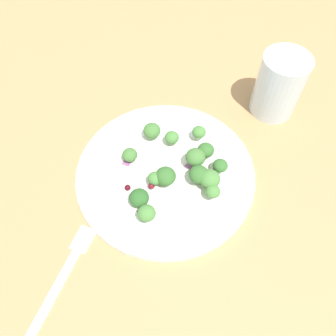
% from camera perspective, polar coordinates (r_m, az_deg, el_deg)
% --- Properties ---
extents(ground_plane, '(1.80, 1.80, 0.02)m').
position_cam_1_polar(ground_plane, '(0.53, 1.23, 0.19)').
color(ground_plane, tan).
extents(plate, '(0.27, 0.27, 0.02)m').
position_cam_1_polar(plate, '(0.50, 0.00, -1.12)').
color(plate, white).
rests_on(plate, ground_plane).
extents(dressing_pool, '(0.16, 0.16, 0.00)m').
position_cam_1_polar(dressing_pool, '(0.50, 0.00, -0.85)').
color(dressing_pool, white).
rests_on(dressing_pool, plate).
extents(broccoli_floret_0, '(0.03, 0.03, 0.03)m').
position_cam_1_polar(broccoli_floret_0, '(0.48, 7.11, -1.88)').
color(broccoli_floret_0, '#9EC684').
rests_on(broccoli_floret_0, plate).
extents(broccoli_floret_1, '(0.02, 0.02, 0.03)m').
position_cam_1_polar(broccoli_floret_1, '(0.45, -3.65, -7.70)').
color(broccoli_floret_1, '#8EB77A').
rests_on(broccoli_floret_1, plate).
extents(broccoli_floret_2, '(0.03, 0.03, 0.03)m').
position_cam_1_polar(broccoli_floret_2, '(0.48, 5.24, -1.10)').
color(broccoli_floret_2, '#ADD18E').
rests_on(broccoli_floret_2, plate).
extents(broccoli_floret_3, '(0.02, 0.02, 0.03)m').
position_cam_1_polar(broccoli_floret_3, '(0.50, 6.43, 2.99)').
color(broccoli_floret_3, '#8EB77A').
rests_on(broccoli_floret_3, plate).
extents(broccoli_floret_4, '(0.02, 0.02, 0.02)m').
position_cam_1_polar(broccoli_floret_4, '(0.49, 8.85, 0.38)').
color(broccoli_floret_4, '#9EC684').
rests_on(broccoli_floret_4, plate).
extents(broccoli_floret_5, '(0.02, 0.02, 0.02)m').
position_cam_1_polar(broccoli_floret_5, '(0.47, 7.63, -3.99)').
color(broccoli_floret_5, '#ADD18E').
rests_on(broccoli_floret_5, plate).
extents(broccoli_floret_6, '(0.03, 0.03, 0.03)m').
position_cam_1_polar(broccoli_floret_6, '(0.49, 4.68, 1.81)').
color(broccoli_floret_6, '#8EB77A').
rests_on(broccoli_floret_6, plate).
extents(broccoli_floret_7, '(0.02, 0.02, 0.02)m').
position_cam_1_polar(broccoli_floret_7, '(0.50, -6.50, 2.20)').
color(broccoli_floret_7, '#ADD18E').
rests_on(broccoli_floret_7, plate).
extents(broccoli_floret_8, '(0.02, 0.02, 0.02)m').
position_cam_1_polar(broccoli_floret_8, '(0.48, -2.39, -1.68)').
color(broccoli_floret_8, '#ADD18E').
rests_on(broccoli_floret_8, plate).
extents(broccoli_floret_9, '(0.03, 0.03, 0.03)m').
position_cam_1_polar(broccoli_floret_9, '(0.46, -4.67, -5.26)').
color(broccoli_floret_9, '#8EB77A').
rests_on(broccoli_floret_9, plate).
extents(broccoli_floret_10, '(0.02, 0.02, 0.02)m').
position_cam_1_polar(broccoli_floret_10, '(0.53, 5.27, 6.05)').
color(broccoli_floret_10, '#ADD18E').
rests_on(broccoli_floret_10, plate).
extents(broccoli_floret_11, '(0.03, 0.03, 0.03)m').
position_cam_1_polar(broccoli_floret_11, '(0.53, -2.74, 6.33)').
color(broccoli_floret_11, '#ADD18E').
rests_on(broccoli_floret_11, plate).
extents(broccoli_floret_12, '(0.02, 0.02, 0.02)m').
position_cam_1_polar(broccoli_floret_12, '(0.52, 0.66, 5.18)').
color(broccoli_floret_12, '#ADD18E').
rests_on(broccoli_floret_12, plate).
extents(broccoli_floret_13, '(0.03, 0.03, 0.03)m').
position_cam_1_polar(broccoli_floret_13, '(0.48, -0.42, -1.43)').
color(broccoli_floret_13, '#8EB77A').
rests_on(broccoli_floret_13, plate).
extents(cranberry_0, '(0.01, 0.01, 0.01)m').
position_cam_1_polar(cranberry_0, '(0.47, -4.46, -6.35)').
color(cranberry_0, maroon).
rests_on(cranberry_0, plate).
extents(cranberry_1, '(0.01, 0.01, 0.01)m').
position_cam_1_polar(cranberry_1, '(0.48, -2.98, -2.94)').
color(cranberry_1, maroon).
rests_on(cranberry_1, plate).
extents(cranberry_2, '(0.01, 0.01, 0.01)m').
position_cam_1_polar(cranberry_2, '(0.49, -6.86, -3.32)').
color(cranberry_2, '#4C0A14').
rests_on(cranberry_2, plate).
extents(onion_bit_0, '(0.01, 0.02, 0.00)m').
position_cam_1_polar(onion_bit_0, '(0.50, 3.72, 0.16)').
color(onion_bit_0, '#A35B93').
rests_on(onion_bit_0, plate).
extents(onion_bit_1, '(0.01, 0.01, 0.01)m').
position_cam_1_polar(onion_bit_1, '(0.50, 7.79, -0.94)').
color(onion_bit_1, '#843D75').
rests_on(onion_bit_1, plate).
extents(onion_bit_2, '(0.02, 0.02, 0.00)m').
position_cam_1_polar(onion_bit_2, '(0.50, 6.31, -1.04)').
color(onion_bit_2, '#A35B93').
rests_on(onion_bit_2, plate).
extents(onion_bit_3, '(0.01, 0.01, 0.00)m').
position_cam_1_polar(onion_bit_3, '(0.51, -6.97, 0.93)').
color(onion_bit_3, '#A35B93').
rests_on(onion_bit_3, plate).
extents(fork, '(0.19, 0.06, 0.01)m').
position_cam_1_polar(fork, '(0.47, -18.02, -18.14)').
color(fork, silver).
rests_on(fork, ground_plane).
extents(water_glass, '(0.08, 0.08, 0.11)m').
position_cam_1_polar(water_glass, '(0.59, 18.29, 13.17)').
color(water_glass, silver).
rests_on(water_glass, ground_plane).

